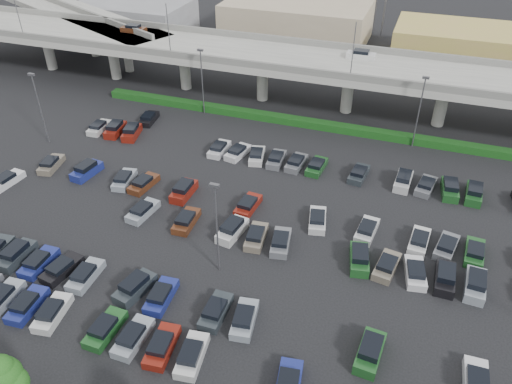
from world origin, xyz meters
TOP-DOWN VIEW (x-y plane):
  - ground at (0.00, 0.00)m, footprint 280.00×280.00m
  - overpass at (-0.18, 32.00)m, footprint 150.00×13.00m
  - on_ramp at (-52.10, 43.05)m, footprint 50.93×30.13m
  - hedge at (0.00, 25.00)m, footprint 66.00×1.60m
  - parked_cars at (0.24, -3.32)m, footprint 62.86×41.63m
  - light_poles at (-4.13, 2.00)m, footprint 66.90×48.38m
  - distant_buildings at (12.38, 61.81)m, footprint 138.00×24.00m

SIDE VIEW (x-z plane):
  - ground at x=0.00m, z-range 0.00..0.00m
  - hedge at x=0.00m, z-range 0.00..1.10m
  - parked_cars at x=0.24m, z-range -0.24..1.43m
  - distant_buildings at x=12.38m, z-range -0.76..8.24m
  - light_poles at x=-4.13m, z-range 1.09..11.39m
  - on_ramp at x=-52.10m, z-range 2.46..11.26m
  - overpass at x=-0.18m, z-range -0.93..14.87m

